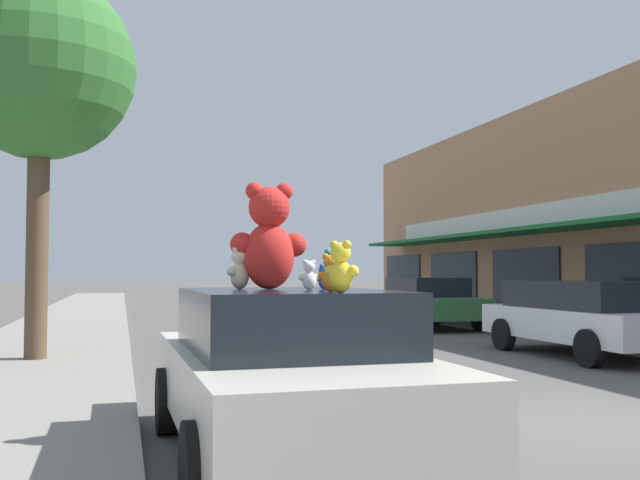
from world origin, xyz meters
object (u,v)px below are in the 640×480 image
(street_tree, at_px, (40,69))
(teddy_bear_white, at_px, (309,275))
(teddy_bear_blue, at_px, (324,277))
(teddy_bear_cream, at_px, (239,269))
(parked_car_far_right, at_px, (427,301))
(teddy_bear_orange, at_px, (331,273))
(teddy_bear_teal, at_px, (332,269))
(teddy_bear_giant, at_px, (269,238))
(plush_art_car, at_px, (287,369))
(teddy_bear_yellow, at_px, (341,268))
(parked_car_far_center, at_px, (586,314))

(street_tree, bearing_deg, teddy_bear_white, -66.92)
(teddy_bear_blue, relative_size, teddy_bear_cream, 0.60)
(parked_car_far_right, bearing_deg, street_tree, -147.13)
(teddy_bear_orange, bearing_deg, teddy_bear_white, -62.64)
(teddy_bear_white, distance_m, parked_car_far_right, 15.08)
(teddy_bear_white, distance_m, street_tree, 8.23)
(street_tree, bearing_deg, teddy_bear_cream, -69.58)
(teddy_bear_white, bearing_deg, teddy_bear_teal, -129.90)
(teddy_bear_giant, height_order, street_tree, street_tree)
(plush_art_car, distance_m, teddy_bear_yellow, 1.35)
(teddy_bear_white, bearing_deg, teddy_bear_yellow, 83.20)
(teddy_bear_blue, relative_size, teddy_bear_white, 0.88)
(teddy_bear_orange, relative_size, teddy_bear_teal, 0.80)
(parked_car_far_center, relative_size, parked_car_far_right, 1.00)
(parked_car_far_right, distance_m, street_tree, 12.62)
(plush_art_car, xyz_separation_m, teddy_bear_giant, (-0.10, 0.30, 1.15))
(teddy_bear_yellow, distance_m, teddy_bear_white, 0.92)
(parked_car_far_center, bearing_deg, teddy_bear_giant, -143.05)
(plush_art_car, distance_m, teddy_bear_giant, 1.19)
(teddy_bear_teal, relative_size, street_tree, 0.06)
(teddy_bear_orange, height_order, parked_car_far_center, teddy_bear_orange)
(teddy_bear_blue, bearing_deg, street_tree, -101.53)
(plush_art_car, relative_size, teddy_bear_cream, 11.10)
(teddy_bear_cream, bearing_deg, parked_car_far_center, 174.74)
(plush_art_car, bearing_deg, parked_car_far_center, 37.95)
(teddy_bear_orange, xyz_separation_m, street_tree, (-2.95, 7.43, 3.46))
(plush_art_car, distance_m, teddy_bear_blue, 0.90)
(teddy_bear_teal, bearing_deg, teddy_bear_orange, 49.41)
(teddy_bear_cream, xyz_separation_m, parked_car_far_right, (7.57, 12.87, -0.88))
(teddy_bear_yellow, distance_m, teddy_bear_cream, 1.45)
(teddy_bear_giant, xyz_separation_m, teddy_bear_teal, (0.64, 0.16, -0.28))
(plush_art_car, relative_size, teddy_bear_giant, 4.43)
(teddy_bear_blue, height_order, street_tree, street_tree)
(teddy_bear_orange, relative_size, teddy_bear_yellow, 0.78)
(teddy_bear_blue, xyz_separation_m, teddy_bear_white, (-0.22, -0.31, 0.01))
(teddy_bear_white, bearing_deg, teddy_bear_cream, -46.28)
(teddy_bear_yellow, relative_size, street_tree, 0.06)
(plush_art_car, relative_size, parked_car_far_right, 0.94)
(parked_car_far_right, xyz_separation_m, street_tree, (-9.97, -6.44, 4.30))
(parked_car_far_center, bearing_deg, parked_car_far_right, 90.00)
(teddy_bear_yellow, bearing_deg, teddy_bear_giant, -30.91)
(teddy_bear_giant, xyz_separation_m, teddy_bear_orange, (0.30, -0.97, -0.32))
(teddy_bear_giant, distance_m, teddy_bear_blue, 0.61)
(street_tree, bearing_deg, parked_car_far_center, -5.51)
(parked_car_far_right, bearing_deg, parked_car_far_center, -90.00)
(teddy_bear_giant, distance_m, teddy_bear_yellow, 1.37)
(teddy_bear_giant, xyz_separation_m, teddy_bear_yellow, (0.27, -1.32, -0.28))
(parked_car_far_center, xyz_separation_m, parked_car_far_right, (0.00, 7.40, -0.03))
(teddy_bear_giant, distance_m, teddy_bear_orange, 1.06)
(teddy_bear_teal, height_order, street_tree, street_tree)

